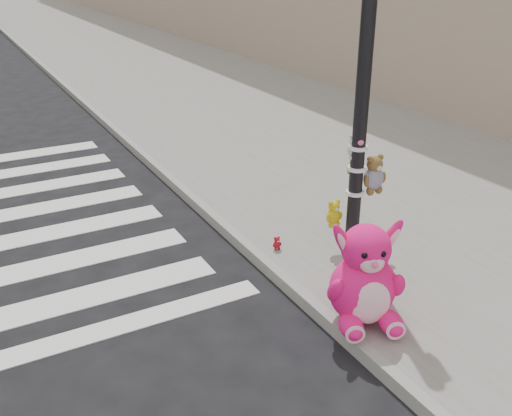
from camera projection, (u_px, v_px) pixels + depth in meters
sidewalk_near at (230, 97)px, 14.62m from camera, size 7.00×80.00×0.14m
curb_edge at (95, 114)px, 13.10m from camera, size 0.12×80.00×0.15m
signal_pole at (363, 119)px, 6.33m from camera, size 0.70×0.49×4.00m
pink_bunny at (364, 281)px, 5.45m from camera, size 0.88×0.96×1.08m
red_teddy at (277, 243)px, 6.93m from camera, size 0.13×0.09×0.17m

